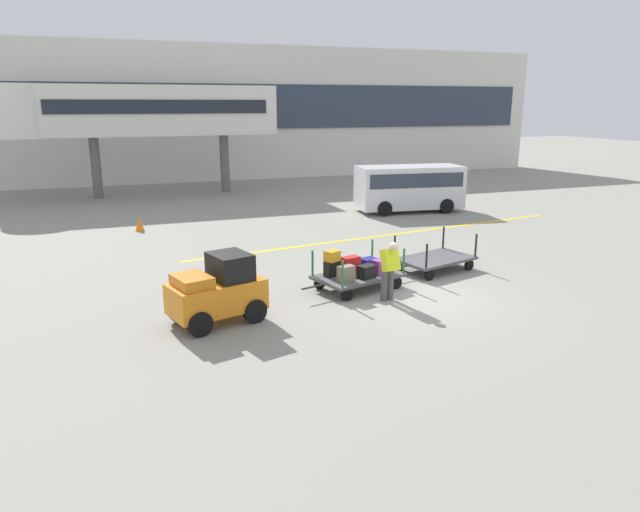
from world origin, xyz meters
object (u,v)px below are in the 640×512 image
object	(u,v)px
baggage_tug	(218,291)
baggage_cart_lead	(357,271)
baggage_cart_middle	(435,259)
baggage_handler	(389,268)
safety_cone_near	(140,224)
shuttle_van	(409,185)

from	to	relation	value
baggage_tug	baggage_cart_lead	xyz separation A→B (m)	(3.99, 1.16, -0.26)
baggage_tug	baggage_cart_middle	size ratio (longest dim) A/B	0.75
baggage_cart_lead	baggage_handler	xyz separation A→B (m)	(0.35, -1.19, 0.37)
baggage_cart_middle	baggage_cart_lead	bearing A→B (deg)	-164.23
baggage_tug	baggage_cart_lead	size ratio (longest dim) A/B	0.75
baggage_cart_middle	safety_cone_near	world-z (taller)	baggage_cart_middle
baggage_tug	baggage_handler	distance (m)	4.33
baggage_tug	safety_cone_near	bearing A→B (deg)	95.76
baggage_handler	safety_cone_near	distance (m)	12.18
shuttle_van	safety_cone_near	xyz separation A→B (m)	(-12.04, -0.14, -0.96)
baggage_cart_middle	safety_cone_near	size ratio (longest dim) A/B	5.61
baggage_cart_middle	baggage_handler	size ratio (longest dim) A/B	1.97
shuttle_van	baggage_handler	bearing A→B (deg)	-120.95
shuttle_van	baggage_tug	bearing A→B (deg)	-134.85
baggage_tug	baggage_cart_lead	world-z (taller)	baggage_tug
baggage_cart_lead	baggage_cart_middle	size ratio (longest dim) A/B	1.00
baggage_tug	baggage_cart_middle	world-z (taller)	baggage_tug
baggage_cart_middle	shuttle_van	world-z (taller)	shuttle_van
baggage_cart_middle	shuttle_van	size ratio (longest dim) A/B	0.62
baggage_cart_lead	safety_cone_near	bearing A→B (deg)	117.63
baggage_cart_lead	baggage_handler	bearing A→B (deg)	-73.78
baggage_cart_lead	safety_cone_near	xyz separation A→B (m)	(-5.08, 9.70, -0.22)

